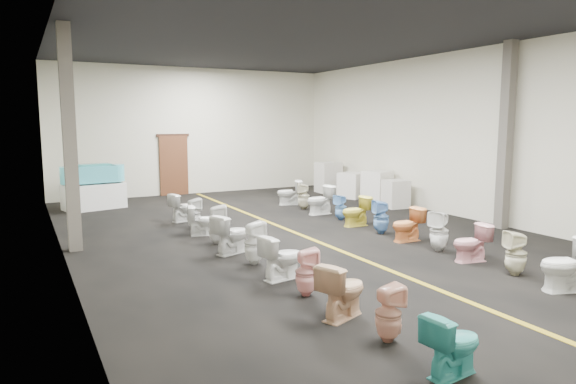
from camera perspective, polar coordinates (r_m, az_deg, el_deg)
name	(u,v)px	position (r m, az deg, el deg)	size (l,w,h in m)	color
floor	(303,236)	(11.81, 1.67, -4.90)	(16.00, 16.00, 0.00)	black
ceiling	(304,33)	(11.67, 1.77, 17.20)	(16.00, 16.00, 0.00)	black
wall_back	(194,131)	(18.90, -10.37, 6.65)	(10.00, 10.00, 0.00)	beige
wall_left	(59,141)	(10.06, -24.05, 5.15)	(16.00, 16.00, 0.00)	beige
wall_right	(465,135)	(14.64, 19.12, 6.04)	(16.00, 16.00, 0.00)	beige
aisle_stripe	(303,236)	(11.81, 1.67, -4.88)	(0.12, 15.60, 0.01)	olive
back_door	(174,166)	(18.68, -12.57, 2.89)	(1.00, 0.10, 2.10)	#562D19
door_frame	(173,135)	(18.63, -12.68, 6.17)	(1.15, 0.08, 0.10)	#331C11
column_left	(70,139)	(11.07, -23.11, 5.39)	(0.25, 0.25, 4.50)	#59544C
column_right	(506,136)	(13.46, 23.05, 5.72)	(0.25, 0.25, 4.50)	#59544C
display_table	(94,196)	(16.42, -20.74, -0.46)	(1.69, 0.85, 0.75)	white
bathtub	(93,173)	(16.35, -20.85, 1.95)	(1.85, 0.84, 0.55)	#46B8CC
appliance_crate_a	(396,194)	(15.89, 11.87, -0.21)	(0.66, 0.66, 0.84)	beige
appliance_crate_b	(377,187)	(16.59, 9.87, 0.52)	(0.76, 0.76, 1.04)	silver
appliance_crate_c	(352,185)	(17.71, 7.12, 0.75)	(0.76, 0.76, 0.86)	silver
appliance_crate_d	(328,177)	(18.96, 4.50, 1.63)	(0.78, 0.78, 1.11)	beige
toilet_left_0	(453,344)	(5.74, 17.84, -15.76)	(0.38, 0.67, 0.68)	teal
toilet_left_1	(389,313)	(6.35, 11.11, -13.10)	(0.31, 0.32, 0.70)	#DB9F87
toilet_left_2	(343,290)	(6.98, 6.08, -10.75)	(0.43, 0.75, 0.77)	#D7A982
toilet_left_3	(306,272)	(7.77, 2.04, -8.90)	(0.33, 0.34, 0.73)	beige
toilet_left_4	(282,257)	(8.56, -0.68, -7.24)	(0.42, 0.74, 0.75)	white
toilet_left_5	(254,243)	(9.44, -3.78, -5.67)	(0.36, 0.37, 0.80)	white
toilet_left_6	(231,234)	(10.25, -6.31, -4.65)	(0.44, 0.77, 0.79)	silver
toilet_left_7	(217,224)	(11.09, -7.89, -3.58)	(0.38, 0.39, 0.84)	silver
toilet_left_8	(203,220)	(11.98, -9.44, -3.12)	(0.39, 0.68, 0.69)	white
toilet_left_9	(194,213)	(12.77, -10.43, -2.35)	(0.34, 0.34, 0.74)	silver
toilet_left_10	(184,207)	(13.73, -11.52, -1.67)	(0.41, 0.73, 0.74)	white
toilet_right_1	(567,265)	(9.03, 28.59, -7.13)	(0.47, 0.82, 0.84)	white
toilet_right_2	(516,253)	(9.58, 24.00, -6.24)	(0.35, 0.36, 0.77)	beige
toilet_right_3	(471,243)	(10.19, 19.68, -5.36)	(0.40, 0.70, 0.71)	#F1AAB1
toilet_right_4	(439,231)	(10.78, 16.43, -4.19)	(0.37, 0.38, 0.83)	white
toilet_right_5	(407,225)	(11.51, 13.13, -3.56)	(0.41, 0.72, 0.74)	#F18F49
toilet_right_6	(381,217)	(12.14, 10.32, -2.75)	(0.36, 0.37, 0.80)	#679AD3
toilet_right_7	(356,211)	(12.93, 7.55, -2.15)	(0.42, 0.73, 0.75)	yellow
toilet_right_8	(341,207)	(13.70, 5.88, -1.70)	(0.31, 0.31, 0.68)	#75B2EE
toilet_right_9	(320,200)	(14.47, 3.60, -0.90)	(0.45, 0.79, 0.81)	white
toilet_right_10	(304,196)	(15.27, 1.77, -0.47)	(0.35, 0.36, 0.79)	beige
toilet_right_11	(289,193)	(16.08, 0.15, -0.07)	(0.43, 0.76, 0.78)	white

